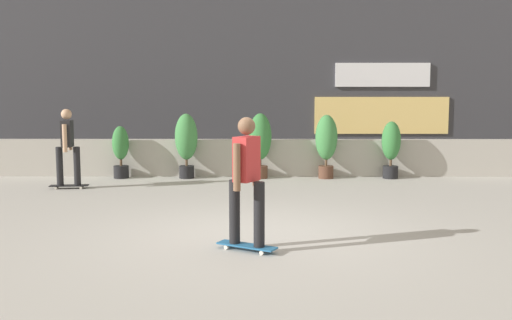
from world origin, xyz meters
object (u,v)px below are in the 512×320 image
potted_plant_4 (391,146)px  skater_by_wall_right (68,145)px  potted_plant_1 (186,141)px  skater_far_right (247,177)px  potted_plant_3 (326,141)px  potted_plant_0 (121,150)px  potted_plant_2 (260,140)px

potted_plant_4 → skater_by_wall_right: 7.39m
potted_plant_1 → skater_far_right: bearing=-75.9°
potted_plant_3 → skater_far_right: (-1.76, -6.36, 0.05)m
potted_plant_0 → potted_plant_3: bearing=-0.0°
potted_plant_3 → potted_plant_1: bearing=-180.0°
skater_far_right → potted_plant_0: bearing=116.5°
potted_plant_4 → skater_far_right: skater_far_right is taller
skater_by_wall_right → potted_plant_1: bearing=34.0°
potted_plant_2 → potted_plant_3: (1.58, 0.00, -0.02)m
potted_plant_0 → potted_plant_3: 4.94m
skater_by_wall_right → potted_plant_2: bearing=20.9°
potted_plant_3 → skater_by_wall_right: 5.88m
potted_plant_2 → skater_far_right: bearing=-91.6°
skater_far_right → skater_by_wall_right: size_ratio=1.00×
potted_plant_1 → skater_far_right: skater_far_right is taller
potted_plant_3 → skater_far_right: size_ratio=0.90×
potted_plant_2 → potted_plant_3: potted_plant_2 is taller
potted_plant_2 → potted_plant_3: 1.58m
potted_plant_0 → skater_by_wall_right: bearing=-115.1°
skater_far_right → skater_by_wall_right: bearing=129.2°
potted_plant_1 → skater_far_right: 6.56m
potted_plant_2 → potted_plant_4: potted_plant_2 is taller
potted_plant_0 → potted_plant_2: bearing=-0.0°
potted_plant_0 → potted_plant_4: 6.49m
potted_plant_4 → potted_plant_3: bearing=180.0°
potted_plant_4 → skater_by_wall_right: skater_by_wall_right is taller
skater_far_right → skater_by_wall_right: (-3.91, 4.80, 0.00)m
potted_plant_0 → skater_by_wall_right: size_ratio=0.74×
potted_plant_1 → potted_plant_3: potted_plant_1 is taller
potted_plant_1 → skater_by_wall_right: size_ratio=0.92×
potted_plant_2 → skater_far_right: size_ratio=0.92×
potted_plant_3 → potted_plant_4: (1.55, -0.00, -0.11)m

